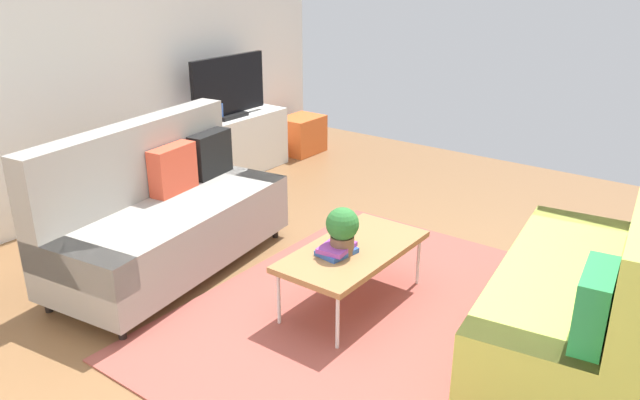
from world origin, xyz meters
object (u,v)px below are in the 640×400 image
couch_beige (165,213)px  tv_console (231,146)px  tv (229,88)px  bottle_1 (221,112)px  table_book_0 (337,252)px  coffee_table (353,252)px  vase_0 (183,121)px  couch_green (589,292)px  bottle_0 (215,112)px  storage_trunk (301,135)px  vase_1 (196,118)px  potted_plant (342,229)px

couch_beige → tv_console: couch_beige is taller
tv → bottle_1: tv is taller
couch_beige → table_book_0: bearing=92.9°
coffee_table → tv: tv is taller
vase_0 → bottle_1: bottle_1 is taller
couch_green → tv_console: bearing=66.4°
bottle_0 → bottle_1: bottle_0 is taller
tv_console → couch_green: bearing=-106.3°
couch_beige → coffee_table: couch_beige is taller
couch_beige → tv_console: (1.86, 1.15, -0.13)m
storage_trunk → couch_green: bearing=-120.2°
coffee_table → vase_0: 2.79m
couch_green → bottle_0: 4.08m
tv_console → bottle_1: (-0.15, -0.04, 0.41)m
couch_beige → tv: 2.24m
couch_green → tv: bearing=66.3°
coffee_table → bottle_0: bearing=64.2°
table_book_0 → couch_green: bearing=-73.6°
tv → vase_1: tv is taller
storage_trunk → tv_console: bearing=174.8°
potted_plant → table_book_0: (-0.03, 0.02, -0.16)m
vase_0 → vase_1: (0.16, 0.00, -0.00)m
coffee_table → potted_plant: size_ratio=3.50×
tv → potted_plant: 3.00m
coffee_table → tv: bearing=60.2°
tv_console → storage_trunk: (1.10, -0.10, -0.10)m
vase_1 → bottle_1: bottle_1 is taller
couch_green → vase_0: size_ratio=14.67×
couch_beige → vase_1: (1.44, 1.20, 0.26)m
bottle_0 → couch_beige: bearing=-145.5°
potted_plant → vase_0: bearing=69.3°
couch_green → storage_trunk: bearing=52.5°
tv → bottle_1: (-0.15, -0.02, -0.22)m
bottle_1 → storage_trunk: bearing=-2.7°
tv_console → storage_trunk: size_ratio=2.69×
couch_beige → storage_trunk: 3.15m
couch_beige → tv_console: size_ratio=1.43×
bottle_1 → tv_console: bearing=14.9°
coffee_table → storage_trunk: storage_trunk is taller
potted_plant → table_book_0: 0.16m
couch_beige → tv: size_ratio=2.00×
vase_1 → vase_0: bearing=180.0°
storage_trunk → vase_0: (-1.68, 0.15, 0.49)m
bottle_0 → vase_1: bearing=153.3°
tv_console → vase_1: (-0.42, 0.05, 0.39)m
vase_0 → tv: bearing=-6.9°
coffee_table → tv: size_ratio=1.10×
table_book_0 → bottle_1: bottle_1 is taller
tv → vase_0: bearing=173.1°
couch_green → coffee_table: couch_green is taller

